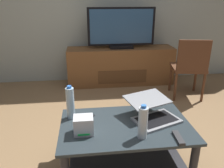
# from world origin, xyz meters

# --- Properties ---
(ground_plane) EXTENTS (7.68, 7.68, 0.00)m
(ground_plane) POSITION_xyz_m (0.00, 0.00, 0.00)
(ground_plane) COLOR olive
(coffee_table) EXTENTS (1.02, 0.63, 0.45)m
(coffee_table) POSITION_xyz_m (0.08, -0.16, 0.30)
(coffee_table) COLOR #2D383D
(coffee_table) RESTS_ON ground
(media_cabinet) EXTENTS (1.74, 0.43, 0.61)m
(media_cabinet) POSITION_xyz_m (0.37, 1.90, 0.30)
(media_cabinet) COLOR brown
(media_cabinet) RESTS_ON ground
(television) EXTENTS (1.06, 0.20, 0.63)m
(television) POSITION_xyz_m (0.37, 1.88, 0.91)
(television) COLOR black
(television) RESTS_ON media_cabinet
(dining_chair) EXTENTS (0.51, 0.51, 0.87)m
(dining_chair) POSITION_xyz_m (1.22, 1.18, 0.49)
(dining_chair) COLOR #59331E
(dining_chair) RESTS_ON ground
(laptop) EXTENTS (0.46, 0.48, 0.16)m
(laptop) POSITION_xyz_m (0.32, -0.09, 0.51)
(laptop) COLOR gray
(laptop) RESTS_ON coffee_table
(router_box) EXTENTS (0.14, 0.12, 0.13)m
(router_box) POSITION_xyz_m (-0.25, -0.24, 0.51)
(router_box) COLOR silver
(router_box) RESTS_ON coffee_table
(water_bottle_near) EXTENTS (0.07, 0.07, 0.28)m
(water_bottle_near) POSITION_xyz_m (-0.35, 0.00, 0.58)
(water_bottle_near) COLOR silver
(water_bottle_near) RESTS_ON coffee_table
(water_bottle_far) EXTENTS (0.07, 0.07, 0.25)m
(water_bottle_far) POSITION_xyz_m (0.16, -0.34, 0.57)
(water_bottle_far) COLOR silver
(water_bottle_far) RESTS_ON coffee_table
(cell_phone) EXTENTS (0.13, 0.16, 0.01)m
(cell_phone) POSITION_xyz_m (-0.22, -0.04, 0.45)
(cell_phone) COLOR black
(cell_phone) RESTS_ON coffee_table
(tv_remote) EXTENTS (0.05, 0.16, 0.02)m
(tv_remote) POSITION_xyz_m (0.41, -0.39, 0.46)
(tv_remote) COLOR #2D2D30
(tv_remote) RESTS_ON coffee_table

